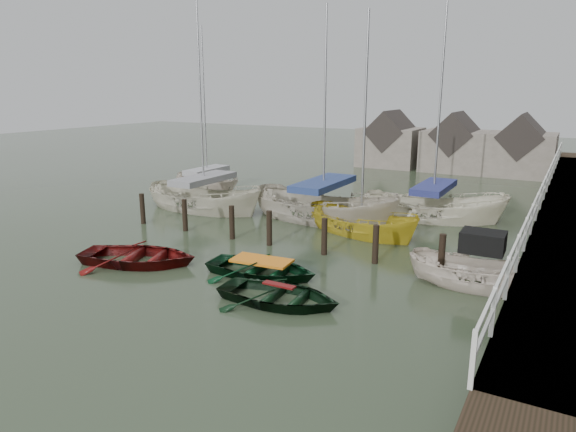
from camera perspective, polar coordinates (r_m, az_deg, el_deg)
The scene contains 12 objects.
ground at distance 17.39m, azimuth -3.88°, elevation -6.38°, with size 120.00×120.00×0.00m, color #2C3723.
mooring_pilings at distance 20.21m, azimuth -1.88°, elevation -1.93°, with size 13.72×0.22×1.80m.
far_sheds at distance 40.63m, azimuth 17.85°, elevation 7.43°, with size 14.00×4.08×4.39m.
rowboat_red at distance 19.01m, azimuth -16.22°, elevation -5.12°, with size 2.99×4.19×0.87m, color #4F0C0B.
rowboat_green at distance 17.16m, azimuth -2.91°, elevation -6.65°, with size 2.71×3.79×0.79m, color black.
rowboat_dkgreen at distance 15.08m, azimuth -0.99°, elevation -9.64°, with size 2.62×3.67×0.76m, color black.
motorboat at distance 17.20m, azimuth 20.34°, elevation -7.17°, with size 4.41×1.73×2.61m.
sailboat_a at distance 26.63m, azimuth -9.22°, elevation 0.83°, with size 7.03×2.78×11.73m.
sailboat_b at distance 24.26m, azimuth 3.92°, elevation -0.32°, with size 7.96×3.68×11.07m.
sailboat_c at distance 22.29m, azimuth 8.10°, elevation -1.84°, with size 6.10×3.77×10.17m.
sailboat_d at distance 25.34m, azimuth 15.72°, elevation -0.18°, with size 7.03×3.59×12.54m.
sailboat_e at distance 31.06m, azimuth -8.93°, elevation 2.74°, with size 6.03×3.89×10.52m.
Camera 1 is at (9.02, -13.58, 6.05)m, focal length 32.00 mm.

